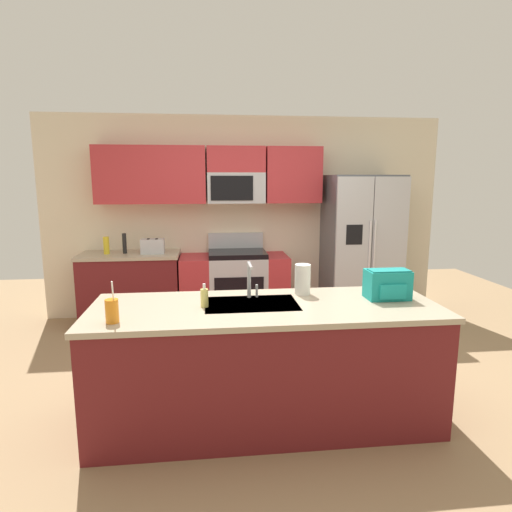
{
  "coord_description": "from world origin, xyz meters",
  "views": [
    {
      "loc": [
        -0.5,
        -3.58,
        1.81
      ],
      "look_at": [
        -0.03,
        0.6,
        1.05
      ],
      "focal_mm": 30.33,
      "sensor_mm": 36.0,
      "label": 1
    }
  ],
  "objects_px": {
    "range_oven": "(235,286)",
    "toaster": "(153,246)",
    "refrigerator": "(361,248)",
    "backpack": "(388,284)",
    "soap_dispenser": "(204,298)",
    "drink_cup_orange": "(112,311)",
    "paper_towel_roll": "(303,279)",
    "sink_faucet": "(250,277)",
    "bottle_yellow": "(106,245)",
    "pepper_mill": "(124,243)"
  },
  "relations": [
    {
      "from": "drink_cup_orange",
      "to": "backpack",
      "type": "distance_m",
      "value": 2.0
    },
    {
      "from": "refrigerator",
      "to": "toaster",
      "type": "bearing_deg",
      "value": 179.58
    },
    {
      "from": "toaster",
      "to": "refrigerator",
      "type": "bearing_deg",
      "value": -0.42
    },
    {
      "from": "refrigerator",
      "to": "bottle_yellow",
      "type": "bearing_deg",
      "value": 179.18
    },
    {
      "from": "refrigerator",
      "to": "soap_dispenser",
      "type": "height_order",
      "value": "refrigerator"
    },
    {
      "from": "refrigerator",
      "to": "drink_cup_orange",
      "type": "distance_m",
      "value": 3.66
    },
    {
      "from": "range_oven",
      "to": "backpack",
      "type": "height_order",
      "value": "backpack"
    },
    {
      "from": "refrigerator",
      "to": "soap_dispenser",
      "type": "relative_size",
      "value": 10.88
    },
    {
      "from": "drink_cup_orange",
      "to": "paper_towel_roll",
      "type": "distance_m",
      "value": 1.46
    },
    {
      "from": "toaster",
      "to": "pepper_mill",
      "type": "height_order",
      "value": "pepper_mill"
    },
    {
      "from": "refrigerator",
      "to": "sink_faucet",
      "type": "height_order",
      "value": "refrigerator"
    },
    {
      "from": "sink_faucet",
      "to": "soap_dispenser",
      "type": "relative_size",
      "value": 1.66
    },
    {
      "from": "soap_dispenser",
      "to": "drink_cup_orange",
      "type": "bearing_deg",
      "value": -154.11
    },
    {
      "from": "pepper_mill",
      "to": "backpack",
      "type": "relative_size",
      "value": 0.77
    },
    {
      "from": "backpack",
      "to": "paper_towel_roll",
      "type": "bearing_deg",
      "value": 161.68
    },
    {
      "from": "paper_towel_roll",
      "to": "bottle_yellow",
      "type": "bearing_deg",
      "value": 133.22
    },
    {
      "from": "bottle_yellow",
      "to": "paper_towel_roll",
      "type": "xyz_separation_m",
      "value": [
        1.97,
        -2.09,
        0.01
      ]
    },
    {
      "from": "bottle_yellow",
      "to": "range_oven",
      "type": "bearing_deg",
      "value": 0.96
    },
    {
      "from": "refrigerator",
      "to": "soap_dispenser",
      "type": "bearing_deg",
      "value": -130.88
    },
    {
      "from": "toaster",
      "to": "soap_dispenser",
      "type": "relative_size",
      "value": 1.65
    },
    {
      "from": "range_oven",
      "to": "bottle_yellow",
      "type": "relative_size",
      "value": 6.43
    },
    {
      "from": "refrigerator",
      "to": "paper_towel_roll",
      "type": "height_order",
      "value": "refrigerator"
    },
    {
      "from": "bottle_yellow",
      "to": "soap_dispenser",
      "type": "height_order",
      "value": "bottle_yellow"
    },
    {
      "from": "range_oven",
      "to": "paper_towel_roll",
      "type": "bearing_deg",
      "value": -79.09
    },
    {
      "from": "sink_faucet",
      "to": "drink_cup_orange",
      "type": "xyz_separation_m",
      "value": [
        -0.93,
        -0.47,
        -0.09
      ]
    },
    {
      "from": "backpack",
      "to": "pepper_mill",
      "type": "bearing_deg",
      "value": 135.6
    },
    {
      "from": "bottle_yellow",
      "to": "drink_cup_orange",
      "type": "distance_m",
      "value": 2.71
    },
    {
      "from": "pepper_mill",
      "to": "bottle_yellow",
      "type": "distance_m",
      "value": 0.21
    },
    {
      "from": "range_oven",
      "to": "toaster",
      "type": "bearing_deg",
      "value": -177.0
    },
    {
      "from": "drink_cup_orange",
      "to": "paper_towel_roll",
      "type": "bearing_deg",
      "value": 21.86
    },
    {
      "from": "range_oven",
      "to": "refrigerator",
      "type": "bearing_deg",
      "value": -2.52
    },
    {
      "from": "refrigerator",
      "to": "bottle_yellow",
      "type": "height_order",
      "value": "refrigerator"
    },
    {
      "from": "soap_dispenser",
      "to": "refrigerator",
      "type": "bearing_deg",
      "value": 49.12
    },
    {
      "from": "refrigerator",
      "to": "sink_faucet",
      "type": "relative_size",
      "value": 6.56
    },
    {
      "from": "sink_faucet",
      "to": "refrigerator",
      "type": "bearing_deg",
      "value": 52.15
    },
    {
      "from": "drink_cup_orange",
      "to": "soap_dispenser",
      "type": "height_order",
      "value": "drink_cup_orange"
    },
    {
      "from": "pepper_mill",
      "to": "drink_cup_orange",
      "type": "bearing_deg",
      "value": -81.47
    },
    {
      "from": "toaster",
      "to": "bottle_yellow",
      "type": "height_order",
      "value": "bottle_yellow"
    },
    {
      "from": "soap_dispenser",
      "to": "paper_towel_roll",
      "type": "xyz_separation_m",
      "value": [
        0.77,
        0.26,
        0.05
      ]
    },
    {
      "from": "refrigerator",
      "to": "backpack",
      "type": "bearing_deg",
      "value": -105.17
    },
    {
      "from": "bottle_yellow",
      "to": "soap_dispenser",
      "type": "bearing_deg",
      "value": -63.11
    },
    {
      "from": "toaster",
      "to": "sink_faucet",
      "type": "bearing_deg",
      "value": -65.34
    },
    {
      "from": "bottle_yellow",
      "to": "backpack",
      "type": "relative_size",
      "value": 0.66
    },
    {
      "from": "paper_towel_roll",
      "to": "drink_cup_orange",
      "type": "bearing_deg",
      "value": -158.14
    },
    {
      "from": "drink_cup_orange",
      "to": "range_oven",
      "type": "bearing_deg",
      "value": 70.42
    },
    {
      "from": "drink_cup_orange",
      "to": "backpack",
      "type": "height_order",
      "value": "drink_cup_orange"
    },
    {
      "from": "range_oven",
      "to": "paper_towel_roll",
      "type": "distance_m",
      "value": 2.23
    },
    {
      "from": "bottle_yellow",
      "to": "drink_cup_orange",
      "type": "xyz_separation_m",
      "value": [
        0.61,
        -2.64,
        -0.03
      ]
    },
    {
      "from": "range_oven",
      "to": "refrigerator",
      "type": "relative_size",
      "value": 0.74
    },
    {
      "from": "bottle_yellow",
      "to": "soap_dispenser",
      "type": "distance_m",
      "value": 2.64
    }
  ]
}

